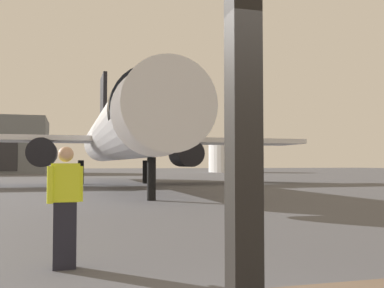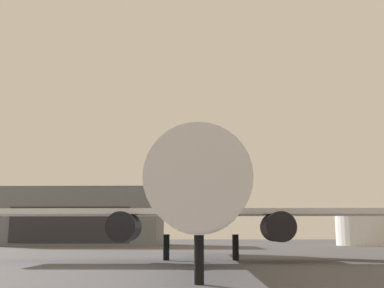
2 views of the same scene
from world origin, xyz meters
name	(u,v)px [view 2 (image 2 of 2)]	position (x,y,z in m)	size (l,w,h in m)	color
ground_plane	(177,255)	(0.00, 40.00, 0.00)	(220.00, 220.00, 0.00)	#4C4C51
airplane	(201,207)	(2.15, 27.98, 3.52)	(28.84, 32.57, 10.31)	silver
distant_hangar	(82,217)	(-17.37, 74.74, 4.42)	(25.60, 14.12, 8.84)	slate
fuel_storage_tank	(362,229)	(26.90, 72.45, 2.46)	(7.92, 7.92, 4.93)	white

